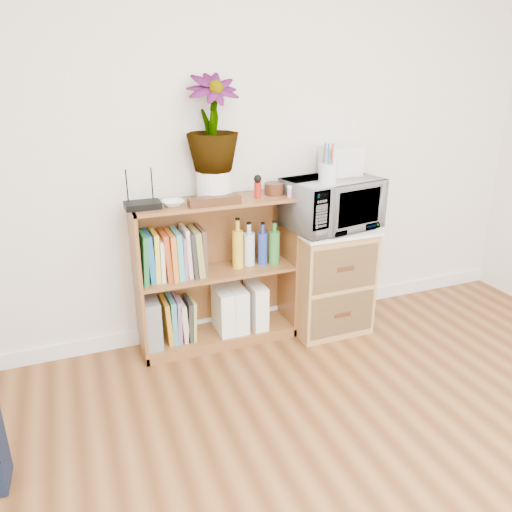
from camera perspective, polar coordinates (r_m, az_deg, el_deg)
skirting_board at (r=3.55m, az=0.46°, el=-6.73°), size 4.00×0.02×0.10m
bookshelf at (r=3.15m, az=-4.50°, el=-2.04°), size 1.00×0.30×0.95m
wicker_unit at (r=3.41m, az=8.09°, el=-2.62°), size 0.50×0.45×0.70m
microwave at (r=3.23m, az=8.66°, el=5.96°), size 0.64×0.49×0.32m
pen_cup at (r=3.04m, az=8.21°, el=9.30°), size 0.11×0.11×0.12m
small_appliance at (r=3.30m, az=9.67°, el=10.70°), size 0.23×0.19×0.18m
router at (r=2.88m, az=-12.84°, el=5.69°), size 0.20×0.14×0.04m
white_bowl at (r=2.90m, az=-9.49°, el=5.98°), size 0.13×0.13×0.03m
plant_pot at (r=2.99m, az=-4.80°, el=8.06°), size 0.20×0.20×0.17m
potted_plant at (r=2.93m, az=-5.02°, el=14.87°), size 0.30×0.30×0.54m
trinket_box at (r=2.89m, az=-4.77°, el=6.30°), size 0.30×0.08×0.05m
kokeshi_doll at (r=3.03m, az=0.19°, el=7.53°), size 0.04×0.04×0.10m
wooden_bowl at (r=3.12m, az=2.08°, el=7.70°), size 0.12×0.12×0.07m
paint_jars at (r=3.07m, az=4.41°, el=7.35°), size 0.12×0.04×0.06m
file_box at (r=3.17m, az=-11.90°, el=-7.26°), size 0.09×0.25×0.31m
magazine_holder_left at (r=3.26m, az=-3.78°, el=-6.21°), size 0.09×0.23×0.29m
magazine_holder_mid at (r=3.28m, az=-2.19°, el=-5.94°), size 0.09×0.24×0.29m
magazine_holder_right at (r=3.32m, az=-0.01°, el=-5.54°), size 0.09×0.24×0.30m
cookbooks at (r=3.02m, az=-9.49°, el=0.18°), size 0.39×0.20×0.30m
liquor_bottles at (r=3.16m, az=-0.17°, el=1.40°), size 0.31×0.07×0.31m
lower_books at (r=3.21m, az=-8.85°, el=-7.11°), size 0.20×0.19×0.29m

